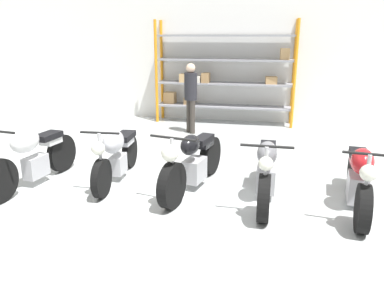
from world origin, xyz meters
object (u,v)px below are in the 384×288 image
(motorcycle_silver, at_px, (116,153))
(person_browsing, at_px, (191,92))
(motorcycle_white, at_px, (31,155))
(shelving_rack, at_px, (222,74))
(motorcycle_grey, at_px, (266,170))
(motorcycle_black, at_px, (193,162))
(motorcycle_red, at_px, (359,178))

(motorcycle_silver, bearing_deg, person_browsing, 168.00)
(motorcycle_white, xyz_separation_m, motorcycle_silver, (1.26, 0.50, -0.03))
(shelving_rack, distance_m, motorcycle_white, 5.86)
(motorcycle_white, distance_m, motorcycle_grey, 3.75)
(shelving_rack, distance_m, motorcycle_silver, 4.99)
(motorcycle_grey, bearing_deg, shelving_rack, -164.12)
(motorcycle_black, bearing_deg, motorcycle_red, 98.00)
(motorcycle_white, relative_size, person_browsing, 1.22)
(person_browsing, bearing_deg, motorcycle_grey, 77.14)
(motorcycle_white, height_order, person_browsing, person_browsing)
(motorcycle_grey, xyz_separation_m, motorcycle_red, (1.29, -0.04, -0.00))
(motorcycle_white, distance_m, motorcycle_black, 2.62)
(motorcycle_white, bearing_deg, motorcycle_red, 99.76)
(motorcycle_black, xyz_separation_m, motorcycle_red, (2.44, -0.17, -0.01))
(motorcycle_grey, height_order, person_browsing, person_browsing)
(motorcycle_white, xyz_separation_m, person_browsing, (1.79, 3.97, 0.50))
(motorcycle_black, distance_m, motorcycle_grey, 1.15)
(motorcycle_silver, bearing_deg, motorcycle_white, -71.51)
(motorcycle_grey, height_order, motorcycle_red, motorcycle_grey)
(motorcycle_white, xyz_separation_m, motorcycle_grey, (3.74, 0.28, -0.08))
(motorcycle_white, bearing_deg, person_browsing, 162.79)
(motorcycle_grey, bearing_deg, motorcycle_black, -95.55)
(motorcycle_grey, relative_size, motorcycle_red, 1.00)
(shelving_rack, distance_m, motorcycle_black, 4.97)
(motorcycle_black, relative_size, person_browsing, 1.25)
(motorcycle_white, relative_size, motorcycle_black, 0.98)
(motorcycle_silver, distance_m, motorcycle_grey, 2.49)
(motorcycle_black, height_order, motorcycle_grey, motorcycle_black)
(shelving_rack, xyz_separation_m, motorcycle_red, (2.64, -5.05, -0.92))
(motorcycle_black, bearing_deg, motorcycle_silver, -82.22)
(person_browsing, bearing_deg, motorcycle_white, 25.08)
(motorcycle_black, relative_size, motorcycle_red, 1.02)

